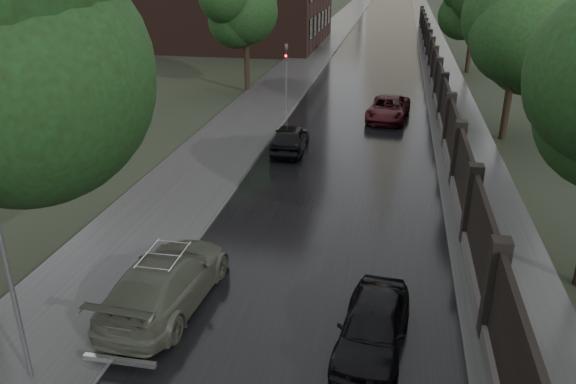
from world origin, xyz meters
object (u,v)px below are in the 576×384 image
at_px(tree_right_c, 475,7).
at_px(volga_sedan, 166,281).
at_px(traffic_light, 286,72).
at_px(car_right_far, 388,109).
at_px(tree_left_far, 245,12).
at_px(hatchback_left, 290,138).
at_px(car_right_near, 373,326).
at_px(lamp_post, 9,277).
at_px(tree_right_b, 517,39).

xyz_separation_m(tree_right_c, volga_sedan, (-11.10, -35.14, -4.22)).
relative_size(traffic_light, car_right_far, 0.88).
distance_m(tree_left_far, volga_sedan, 25.92).
xyz_separation_m(tree_right_c, traffic_light, (-11.80, -15.01, -2.55)).
xyz_separation_m(tree_left_far, tree_right_c, (15.50, 10.00, -0.29)).
relative_size(tree_left_far, car_right_far, 1.62).
xyz_separation_m(hatchback_left, car_right_near, (4.62, -13.97, -0.01)).
relative_size(tree_left_far, car_right_near, 1.96).
bearing_deg(car_right_far, car_right_near, -83.26).
height_order(lamp_post, volga_sedan, lamp_post).
bearing_deg(tree_right_c, car_right_near, -98.93).
bearing_deg(car_right_far, hatchback_left, -117.75).
distance_m(tree_right_b, volga_sedan, 20.85).
xyz_separation_m(volga_sedan, car_right_near, (5.45, -0.83, -0.09)).
relative_size(tree_right_b, volga_sedan, 1.39).
height_order(tree_right_c, volga_sedan, tree_right_c).
relative_size(lamp_post, traffic_light, 1.28).
xyz_separation_m(tree_left_far, tree_right_b, (15.50, -8.00, -0.29)).
height_order(tree_left_far, tree_right_c, tree_left_far).
bearing_deg(car_right_far, traffic_light, -177.75).
xyz_separation_m(tree_left_far, volga_sedan, (4.40, -25.14, -4.51)).
relative_size(tree_right_b, traffic_light, 1.75).
bearing_deg(hatchback_left, tree_right_b, -160.54).
xyz_separation_m(lamp_post, car_right_near, (7.25, 2.53, -2.03)).
bearing_deg(lamp_post, tree_right_c, 71.48).
bearing_deg(traffic_light, volga_sedan, -88.01).
bearing_deg(car_right_far, tree_left_far, 156.95).
bearing_deg(lamp_post, traffic_light, 87.32).
bearing_deg(tree_left_far, traffic_light, -53.53).
height_order(tree_right_b, volga_sedan, tree_right_b).
distance_m(lamp_post, car_right_near, 7.94).
relative_size(tree_right_c, car_right_far, 1.54).
bearing_deg(tree_right_c, hatchback_left, -115.02).
height_order(tree_left_far, car_right_near, tree_left_far).
bearing_deg(hatchback_left, tree_right_c, -116.84).
bearing_deg(volga_sedan, tree_right_c, -103.80).
xyz_separation_m(hatchback_left, car_right_far, (4.44, 6.58, -0.02)).
height_order(tree_left_far, lamp_post, tree_left_far).
height_order(traffic_light, volga_sedan, traffic_light).
bearing_deg(tree_right_b, traffic_light, 165.76).
xyz_separation_m(tree_right_b, car_right_far, (-5.83, 2.58, -4.32)).
bearing_deg(tree_right_b, car_right_near, -107.45).
bearing_deg(hatchback_left, tree_left_far, -68.27).
bearing_deg(tree_left_far, hatchback_left, -66.45).
distance_m(hatchback_left, car_right_far, 7.94).
distance_m(tree_left_far, car_right_near, 28.15).
height_order(tree_right_c, car_right_far, tree_right_c).
xyz_separation_m(tree_right_b, traffic_light, (-11.80, 2.99, -2.55)).
relative_size(tree_right_c, car_right_near, 1.86).
bearing_deg(tree_left_far, car_right_near, -69.23).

